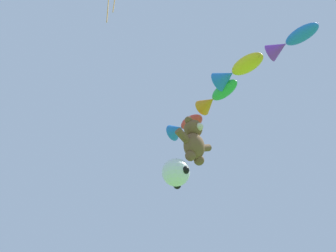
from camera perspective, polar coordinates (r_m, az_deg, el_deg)
teddy_bear_kite at (r=11.65m, az=4.54°, el=-2.55°), size 1.77×0.78×1.80m
soccer_ball_kite at (r=10.66m, az=1.43°, el=-8.10°), size 1.00×1.00×0.92m
fish_kite_crimson at (r=14.85m, az=2.85°, el=-0.06°), size 0.81×1.79×0.80m
fish_kite_emerald at (r=14.31m, az=8.31°, el=5.02°), size 1.08×2.28×0.77m
fish_kite_goldfin at (r=13.44m, az=11.75°, el=9.36°), size 0.87×2.14×0.87m
fish_kite_cobalt at (r=12.21m, az=20.40°, el=13.61°), size 0.66×1.77×0.66m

